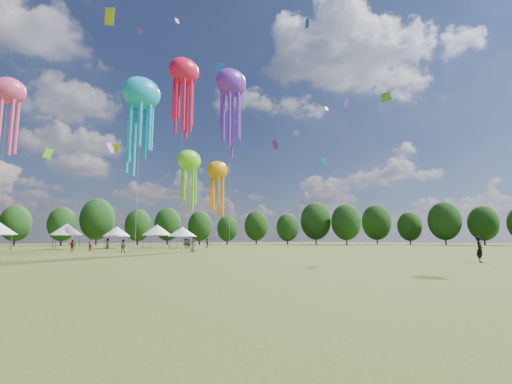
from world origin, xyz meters
TOP-DOWN VIEW (x-y plane):
  - ground at (0.00, 0.00)m, footprint 300.00×300.00m
  - observer_main at (8.27, -0.57)m, footprint 0.78×0.68m
  - spectator_near at (-6.81, 32.03)m, footprint 0.98×0.96m
  - spectators_far at (4.10, 45.82)m, footprint 25.90×25.50m
  - festival_tents at (-2.25, 54.10)m, footprint 34.20×8.93m
  - show_kites at (1.96, 37.76)m, footprint 37.31×21.93m
  - small_kites at (0.90, 41.71)m, footprint 69.91×66.37m
  - treeline at (-3.87, 62.51)m, footprint 201.57×95.24m

SIDE VIEW (x-z plane):
  - ground at x=0.00m, z-range 0.00..0.00m
  - spectator_near at x=-6.81m, z-range 0.00..1.58m
  - spectators_far at x=4.10m, z-range -0.06..1.84m
  - observer_main at x=8.27m, z-range 0.00..1.82m
  - festival_tents at x=-2.25m, z-range 0.98..5.42m
  - treeline at x=-3.87m, z-range -0.17..13.26m
  - show_kites at x=1.96m, z-range 5.30..37.24m
  - small_kites at x=0.90m, z-range 4.86..50.56m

